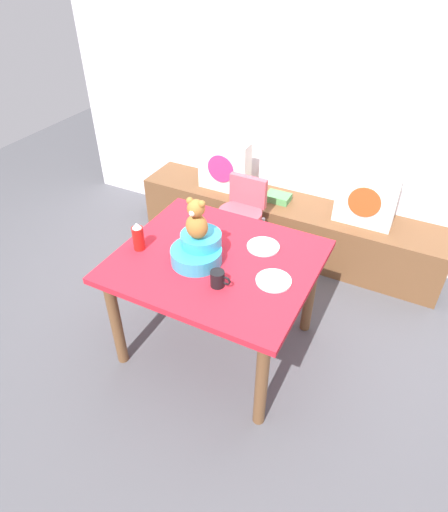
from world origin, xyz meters
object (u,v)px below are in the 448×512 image
at_px(dining_table, 216,272).
at_px(infant_seat_teal, 198,250).
at_px(ketchup_bottle, 138,237).
at_px(teddy_bear, 196,220).
at_px(dinner_plate_near, 263,247).
at_px(highchair, 241,215).
at_px(coffee_mug, 218,279).
at_px(pillow_floral_right, 367,198).
at_px(pillow_floral_left, 224,166).
at_px(book_stack, 278,197).
at_px(dinner_plate_far, 274,281).

distance_m(dining_table, infant_seat_teal, 0.21).
bearing_deg(ketchup_bottle, teddy_bear, 10.06).
height_order(dining_table, dinner_plate_near, dinner_plate_near).
relative_size(highchair, coffee_mug, 6.58).
height_order(dining_table, highchair, highchair).
bearing_deg(pillow_floral_right, ketchup_bottle, -128.51).
bearing_deg(ketchup_bottle, pillow_floral_right, 51.49).
distance_m(pillow_floral_right, dinner_plate_near, 1.09).
bearing_deg(teddy_bear, pillow_floral_left, 110.70).
xyz_separation_m(dining_table, ketchup_bottle, (-0.46, -0.12, 0.19)).
bearing_deg(ketchup_bottle, dinner_plate_near, 28.02).
xyz_separation_m(book_stack, dinner_plate_near, (0.29, -1.02, 0.26)).
xyz_separation_m(dining_table, infant_seat_teal, (-0.09, -0.06, 0.18)).
bearing_deg(infant_seat_teal, ketchup_bottle, -169.86).
bearing_deg(book_stack, pillow_floral_right, -1.71).
relative_size(pillow_floral_left, dining_table, 0.38).
distance_m(pillow_floral_left, dinner_plate_near, 1.27).
distance_m(highchair, ketchup_bottle, 1.02).
height_order(highchair, teddy_bear, teddy_bear).
xyz_separation_m(ketchup_bottle, dinner_plate_near, (0.67, 0.35, -0.08)).
bearing_deg(pillow_floral_left, dining_table, -64.90).
relative_size(book_stack, ketchup_bottle, 1.08).
bearing_deg(pillow_floral_right, dining_table, -116.62).
bearing_deg(infant_seat_teal, pillow_floral_right, 61.29).
xyz_separation_m(book_stack, coffee_mug, (0.21, -1.46, 0.30)).
bearing_deg(coffee_mug, dinner_plate_near, 79.48).
bearing_deg(book_stack, dinner_plate_far, -70.23).
bearing_deg(dining_table, pillow_floral_right, 63.38).
distance_m(infant_seat_teal, coffee_mug, 0.26).
distance_m(ketchup_bottle, coffee_mug, 0.59).
xyz_separation_m(pillow_floral_right, ketchup_bottle, (-1.08, -1.36, 0.15)).
bearing_deg(dining_table, highchair, 105.33).
height_order(teddy_bear, coffee_mug, teddy_bear).
relative_size(book_stack, coffee_mug, 1.67).
distance_m(pillow_floral_left, infant_seat_teal, 1.39).
xyz_separation_m(pillow_floral_right, book_stack, (-0.70, 0.02, -0.19)).
relative_size(ketchup_bottle, dinner_plate_near, 0.92).
bearing_deg(pillow_floral_left, infant_seat_teal, -69.29).
xyz_separation_m(pillow_floral_left, teddy_bear, (0.49, -1.29, 0.34)).
xyz_separation_m(infant_seat_teal, ketchup_bottle, (-0.37, -0.07, 0.02)).
distance_m(highchair, teddy_bear, 1.02).
bearing_deg(pillow_floral_right, infant_seat_teal, -118.71).
height_order(teddy_bear, ketchup_bottle, teddy_bear).
distance_m(dining_table, highchair, 0.85).
height_order(teddy_bear, dinner_plate_far, teddy_bear).
bearing_deg(dinner_plate_far, dining_table, 174.23).
relative_size(pillow_floral_right, dining_table, 0.38).
xyz_separation_m(dining_table, dinner_plate_far, (0.38, -0.04, 0.11)).
relative_size(pillow_floral_right, dinner_plate_near, 2.20).
relative_size(dining_table, dinner_plate_far, 5.81).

